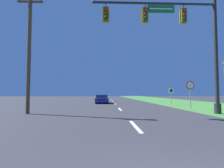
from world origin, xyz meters
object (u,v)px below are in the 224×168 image
object	(u,v)px
signal_mast	(184,37)
car_ahead	(102,99)
stop_sign	(190,88)
route_sign_post	(171,93)
utility_pole_near	(29,48)

from	to	relation	value
signal_mast	car_ahead	size ratio (longest dim) A/B	1.96
stop_sign	route_sign_post	distance (m)	5.88
signal_mast	stop_sign	world-z (taller)	signal_mast
car_ahead	route_sign_post	size ratio (longest dim) A/B	2.22
stop_sign	utility_pole_near	xyz separation A→B (m)	(-13.05, -2.89, 2.77)
signal_mast	stop_sign	distance (m)	5.48
car_ahead	utility_pole_near	bearing A→B (deg)	-110.77
signal_mast	utility_pole_near	world-z (taller)	utility_pole_near
stop_sign	utility_pole_near	world-z (taller)	utility_pole_near
signal_mast	utility_pole_near	size ratio (longest dim) A/B	0.99
signal_mast	car_ahead	distance (m)	15.68
signal_mast	utility_pole_near	distance (m)	10.93
signal_mast	route_sign_post	bearing A→B (deg)	74.31
signal_mast	utility_pole_near	bearing A→B (deg)	176.10
car_ahead	stop_sign	bearing A→B (deg)	-51.08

